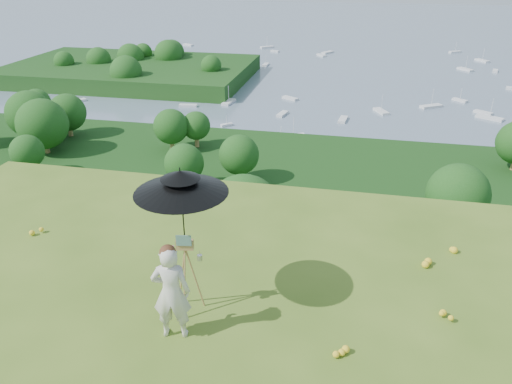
# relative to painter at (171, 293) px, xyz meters

# --- Properties ---
(forest_slope) EXTENTS (140.00, 56.00, 22.00)m
(forest_slope) POSITION_rel_painter_xyz_m (0.10, 33.58, -29.77)
(forest_slope) COLOR black
(forest_slope) RESTS_ON bay_water
(shoreline_tier) EXTENTS (170.00, 28.00, 8.00)m
(shoreline_tier) POSITION_rel_painter_xyz_m (0.10, 73.58, -36.77)
(shoreline_tier) COLOR gray
(shoreline_tier) RESTS_ON bay_water
(bay_water) EXTENTS (700.00, 700.00, 0.00)m
(bay_water) POSITION_rel_painter_xyz_m (0.10, 238.58, -34.77)
(bay_water) COLOR slate
(bay_water) RESTS_ON ground
(peninsula) EXTENTS (90.00, 60.00, 12.00)m
(peninsula) POSITION_rel_painter_xyz_m (-74.90, 153.58, -29.77)
(peninsula) COLOR black
(peninsula) RESTS_ON bay_water
(slope_trees) EXTENTS (110.00, 50.00, 6.00)m
(slope_trees) POSITION_rel_painter_xyz_m (0.10, 33.58, -15.77)
(slope_trees) COLOR #194615
(slope_trees) RESTS_ON forest_slope
(harbor_town) EXTENTS (110.00, 22.00, 5.00)m
(harbor_town) POSITION_rel_painter_xyz_m (0.10, 73.58, -30.27)
(harbor_town) COLOR silver
(harbor_town) RESTS_ON shoreline_tier
(moored_boats) EXTENTS (140.00, 140.00, 0.70)m
(moored_boats) POSITION_rel_painter_xyz_m (-12.40, 159.58, -34.42)
(moored_boats) COLOR silver
(moored_boats) RESTS_ON bay_water
(painter) EXTENTS (0.62, 0.47, 1.54)m
(painter) POSITION_rel_painter_xyz_m (0.00, 0.00, 0.00)
(painter) COLOR beige
(painter) RESTS_ON ground
(field_easel) EXTENTS (0.61, 0.61, 1.41)m
(field_easel) POSITION_rel_painter_xyz_m (0.02, 0.61, -0.07)
(field_easel) COLOR #A77846
(field_easel) RESTS_ON ground
(sun_umbrella) EXTENTS (1.63, 1.63, 1.30)m
(sun_umbrella) POSITION_rel_painter_xyz_m (0.01, 0.64, 1.04)
(sun_umbrella) COLOR black
(sun_umbrella) RESTS_ON field_easel
(painter_cap) EXTENTS (0.26, 0.30, 0.10)m
(painter_cap) POSITION_rel_painter_xyz_m (0.00, 0.00, 0.73)
(painter_cap) COLOR #C56C7A
(painter_cap) RESTS_ON painter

